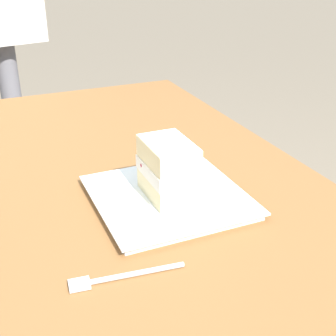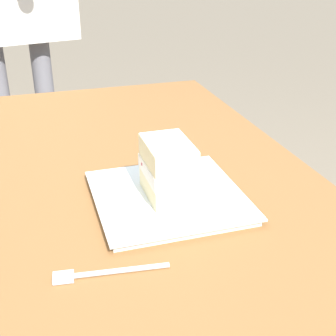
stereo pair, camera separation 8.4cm
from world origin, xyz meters
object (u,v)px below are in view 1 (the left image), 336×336
Objects in this scene: patio_table at (132,246)px; dessert_fork at (119,277)px; dessert_plate at (168,197)px; cake_slice at (168,169)px.

patio_table is 0.24m from dessert_fork.
dessert_fork is at bearing 139.08° from dessert_plate.
dessert_plate is 2.30× the size of cake_slice.
patio_table is 0.13m from dessert_plate.
dessert_fork is at bearing 138.69° from cake_slice.
patio_table is 12.79× the size of cake_slice.
patio_table is at bearing -23.46° from dessert_fork.
dessert_plate is at bearing -40.92° from dessert_fork.
dessert_fork is (-0.17, 0.15, -0.07)m from cake_slice.
dessert_plate is at bearing -111.94° from patio_table.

